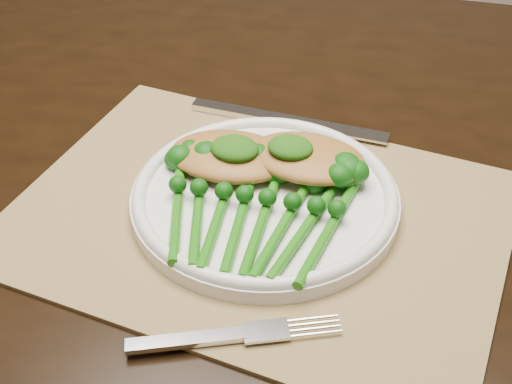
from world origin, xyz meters
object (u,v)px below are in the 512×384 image
(dinner_plate, at_px, (265,197))
(broccolini_bundle, at_px, (251,219))
(dining_table, at_px, (229,347))
(chicken_fillet_left, at_px, (230,156))
(placemat, at_px, (258,217))

(dinner_plate, height_order, broccolini_bundle, broccolini_bundle)
(dining_table, bearing_deg, broccolini_bundle, -64.48)
(dining_table, height_order, broccolini_bundle, broccolini_bundle)
(chicken_fillet_left, relative_size, broccolini_bundle, 0.64)
(dining_table, xyz_separation_m, placemat, (0.08, -0.12, 0.37))
(dinner_plate, bearing_deg, chicken_fillet_left, 144.86)
(placemat, xyz_separation_m, dinner_plate, (0.00, 0.02, 0.01))
(dinner_plate, height_order, chicken_fillet_left, chicken_fillet_left)
(dining_table, bearing_deg, chicken_fillet_left, -66.90)
(chicken_fillet_left, bearing_deg, dining_table, 111.83)
(dining_table, xyz_separation_m, chicken_fillet_left, (0.04, -0.07, 0.41))
(placemat, height_order, chicken_fillet_left, chicken_fillet_left)
(dining_table, distance_m, chicken_fillet_left, 0.41)
(dinner_plate, distance_m, broccolini_bundle, 0.05)
(dining_table, bearing_deg, placemat, -59.71)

